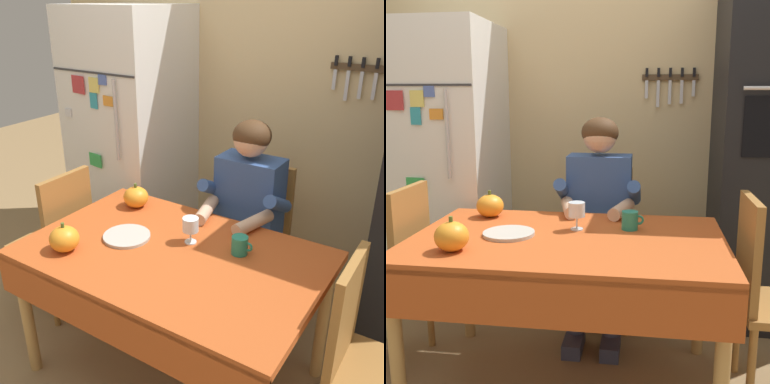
{
  "view_description": "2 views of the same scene",
  "coord_description": "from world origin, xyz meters",
  "views": [
    {
      "loc": [
        1.07,
        -1.38,
        1.85
      ],
      "look_at": [
        0.01,
        0.25,
        0.99
      ],
      "focal_mm": 41.97,
      "sensor_mm": 36.0,
      "label": 1
    },
    {
      "loc": [
        0.35,
        -1.92,
        1.36
      ],
      "look_at": [
        0.04,
        0.16,
        0.93
      ],
      "focal_mm": 44.39,
      "sensor_mm": 36.0,
      "label": 2
    }
  ],
  "objects": [
    {
      "name": "seated_person",
      "position": [
        0.08,
        0.68,
        0.74
      ],
      "size": [
        0.47,
        0.55,
        1.25
      ],
      "color": "#38384C",
      "rests_on": "ground"
    },
    {
      "name": "ground_plane",
      "position": [
        0.0,
        0.0,
        0.0
      ],
      "size": [
        10.0,
        10.0,
        0.0
      ],
      "primitive_type": "plane",
      "color": "#93754C",
      "rests_on": "ground"
    },
    {
      "name": "back_wall_assembly",
      "position": [
        0.05,
        1.35,
        1.3
      ],
      "size": [
        3.7,
        0.13,
        2.6
      ],
      "color": "#D1B784",
      "rests_on": "ground"
    },
    {
      "name": "pumpkin_large",
      "position": [
        -0.43,
        -0.16,
        0.8
      ],
      "size": [
        0.14,
        0.14,
        0.14
      ],
      "color": "orange",
      "rests_on": "dining_table"
    },
    {
      "name": "serving_tray",
      "position": [
        -0.27,
        0.09,
        0.75
      ],
      "size": [
        0.23,
        0.23,
        0.02
      ],
      "primitive_type": "cylinder",
      "color": "#B7B2A8",
      "rests_on": "dining_table"
    },
    {
      "name": "wine_glass",
      "position": [
        0.03,
        0.22,
        0.83
      ],
      "size": [
        0.08,
        0.08,
        0.13
      ],
      "color": "white",
      "rests_on": "dining_table"
    },
    {
      "name": "refrigerator",
      "position": [
        -0.95,
        0.96,
        0.9
      ],
      "size": [
        0.68,
        0.71,
        1.8
      ],
      "color": "white",
      "rests_on": "ground"
    },
    {
      "name": "pumpkin_medium",
      "position": [
        -0.46,
        0.39,
        0.8
      ],
      "size": [
        0.14,
        0.14,
        0.14
      ],
      "color": "orange",
      "rests_on": "dining_table"
    },
    {
      "name": "dining_table",
      "position": [
        0.0,
        0.08,
        0.66
      ],
      "size": [
        1.4,
        0.9,
        0.74
      ],
      "color": "tan",
      "rests_on": "ground"
    },
    {
      "name": "chair_left_side",
      "position": [
        -0.9,
        0.18,
        0.51
      ],
      "size": [
        0.4,
        0.4,
        0.93
      ],
      "color": "#9E6B33",
      "rests_on": "ground"
    },
    {
      "name": "coffee_mug",
      "position": [
        0.27,
        0.26,
        0.78
      ],
      "size": [
        0.1,
        0.08,
        0.09
      ],
      "color": "#237F66",
      "rests_on": "dining_table"
    },
    {
      "name": "chair_right_side",
      "position": [
        0.9,
        0.16,
        0.51
      ],
      "size": [
        0.4,
        0.4,
        0.93
      ],
      "color": "#9E6B33",
      "rests_on": "ground"
    },
    {
      "name": "chair_behind_person",
      "position": [
        0.08,
        0.87,
        0.51
      ],
      "size": [
        0.4,
        0.4,
        0.93
      ],
      "color": "#9E6B33",
      "rests_on": "ground"
    }
  ]
}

